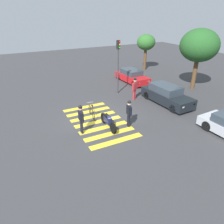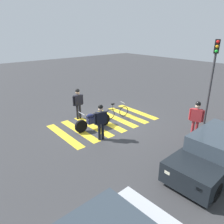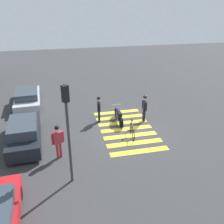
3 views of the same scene
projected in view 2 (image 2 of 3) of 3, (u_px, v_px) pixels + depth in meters
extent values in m
plane|color=#38383A|center=(105.00, 122.00, 12.65)|extent=(60.00, 60.00, 0.00)
cylinder|color=black|center=(81.00, 126.00, 11.28)|extent=(0.70, 0.16, 0.70)
cylinder|color=black|center=(104.00, 119.00, 12.15)|extent=(0.70, 0.16, 0.70)
cube|color=#1E234C|center=(94.00, 119.00, 11.68)|extent=(0.81, 0.30, 0.36)
ellipsoid|color=#1E234C|center=(90.00, 116.00, 11.45)|extent=(0.49, 0.25, 0.24)
cube|color=black|center=(97.00, 115.00, 11.71)|extent=(0.45, 0.25, 0.12)
cylinder|color=#A5A5AD|center=(82.00, 114.00, 11.07)|extent=(0.05, 0.62, 0.04)
torus|color=black|center=(124.00, 111.00, 13.43)|extent=(0.65, 0.13, 0.65)
torus|color=black|center=(110.00, 114.00, 12.93)|extent=(0.65, 0.13, 0.65)
cylinder|color=black|center=(117.00, 109.00, 13.08)|extent=(0.79, 0.15, 0.04)
cylinder|color=black|center=(113.00, 107.00, 12.87)|extent=(0.04, 0.04, 0.34)
cube|color=black|center=(113.00, 104.00, 12.81)|extent=(0.21, 0.13, 0.06)
cylinder|color=#99999E|center=(123.00, 103.00, 13.17)|extent=(0.09, 0.46, 0.03)
cylinder|color=black|center=(103.00, 131.00, 10.55)|extent=(0.14, 0.14, 0.85)
cylinder|color=black|center=(99.00, 132.00, 10.47)|extent=(0.14, 0.14, 0.85)
cube|color=black|center=(101.00, 118.00, 10.25)|extent=(0.53, 0.29, 0.60)
sphere|color=beige|center=(101.00, 109.00, 10.09)|extent=(0.23, 0.23, 0.23)
cylinder|color=black|center=(106.00, 117.00, 10.39)|extent=(0.09, 0.09, 0.57)
cylinder|color=black|center=(95.00, 119.00, 10.12)|extent=(0.09, 0.09, 0.57)
sphere|color=black|center=(101.00, 107.00, 10.05)|extent=(0.24, 0.24, 0.24)
cylinder|color=black|center=(80.00, 111.00, 13.09)|extent=(0.14, 0.14, 0.88)
cylinder|color=black|center=(77.00, 112.00, 12.98)|extent=(0.14, 0.14, 0.88)
cube|color=black|center=(78.00, 100.00, 12.77)|extent=(0.52, 0.21, 0.62)
sphere|color=tan|center=(78.00, 93.00, 12.60)|extent=(0.24, 0.24, 0.24)
cylinder|color=black|center=(82.00, 99.00, 12.94)|extent=(0.09, 0.09, 0.59)
cylinder|color=black|center=(73.00, 101.00, 12.59)|extent=(0.09, 0.09, 0.59)
sphere|color=black|center=(77.00, 91.00, 12.56)|extent=(0.25, 0.25, 0.25)
cylinder|color=#B22D33|center=(192.00, 129.00, 10.76)|extent=(0.14, 0.14, 0.89)
cylinder|color=#B22D33|center=(196.00, 130.00, 10.68)|extent=(0.14, 0.14, 0.89)
cube|color=#B22D33|center=(196.00, 115.00, 10.45)|extent=(0.38, 0.56, 0.63)
sphere|color=beige|center=(198.00, 106.00, 10.28)|extent=(0.24, 0.24, 0.24)
cylinder|color=#B22D33|center=(190.00, 114.00, 10.58)|extent=(0.09, 0.09, 0.60)
cylinder|color=#B22D33|center=(203.00, 116.00, 10.32)|extent=(0.09, 0.09, 0.60)
sphere|color=black|center=(198.00, 104.00, 10.24)|extent=(0.25, 0.25, 0.25)
cube|color=yellow|center=(137.00, 112.00, 14.27)|extent=(0.45, 3.39, 0.01)
cube|color=yellow|center=(127.00, 115.00, 13.73)|extent=(0.45, 3.39, 0.01)
cube|color=yellow|center=(117.00, 118.00, 13.19)|extent=(0.45, 3.39, 0.01)
cube|color=yellow|center=(105.00, 122.00, 12.65)|extent=(0.45, 3.39, 0.01)
cube|color=yellow|center=(93.00, 126.00, 12.11)|extent=(0.45, 3.39, 0.01)
cube|color=yellow|center=(79.00, 131.00, 11.57)|extent=(0.45, 3.39, 0.01)
cube|color=yellow|center=(64.00, 136.00, 11.03)|extent=(0.45, 3.39, 0.01)
cylinder|color=black|center=(215.00, 191.00, 6.75)|extent=(0.66, 0.25, 0.65)
cylinder|color=black|center=(173.00, 169.00, 7.80)|extent=(0.66, 0.25, 0.65)
cylinder|color=black|center=(211.00, 141.00, 9.78)|extent=(0.66, 0.25, 0.65)
cube|color=black|center=(213.00, 157.00, 8.19)|extent=(4.69, 1.96, 0.75)
cube|color=#333D47|center=(219.00, 139.00, 8.10)|extent=(2.56, 1.65, 0.57)
cube|color=#F2EDCC|center=(200.00, 189.00, 6.33)|extent=(0.09, 0.20, 0.12)
cube|color=#F2EDCC|center=(168.00, 172.00, 7.10)|extent=(0.09, 0.20, 0.12)
cylinder|color=black|center=(112.00, 213.00, 5.94)|extent=(0.66, 0.25, 0.65)
cylinder|color=#38383D|center=(210.00, 91.00, 11.76)|extent=(0.12, 0.12, 3.97)
cube|color=black|center=(217.00, 46.00, 10.93)|extent=(0.33, 0.33, 0.70)
sphere|color=red|center=(218.00, 42.00, 10.73)|extent=(0.16, 0.16, 0.16)
sphere|color=orange|center=(217.00, 46.00, 10.82)|extent=(0.16, 0.16, 0.16)
sphere|color=green|center=(216.00, 51.00, 10.90)|extent=(0.16, 0.16, 0.16)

